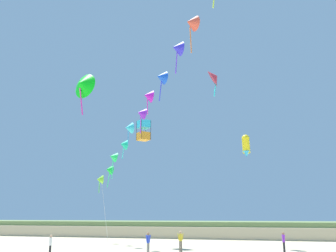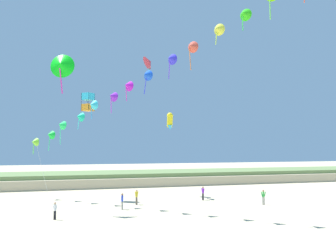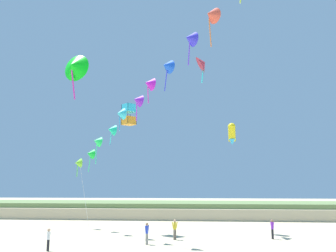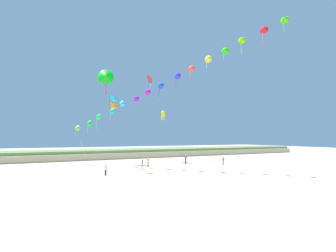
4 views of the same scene
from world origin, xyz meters
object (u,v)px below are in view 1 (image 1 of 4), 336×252
(large_kite_low_lead, at_px, (246,145))
(large_kite_high_solo, at_px, (215,77))
(person_near_left, at_px, (284,241))
(person_far_right, at_px, (148,241))
(person_far_left, at_px, (50,244))
(large_kite_outer_drift, at_px, (82,85))
(person_near_right, at_px, (181,240))
(large_kite_mid_trail, at_px, (144,130))

(large_kite_low_lead, xyz_separation_m, large_kite_high_solo, (-3.03, -0.13, 7.88))
(person_near_left, height_order, person_far_right, person_far_right)
(person_far_left, bearing_deg, person_far_right, 28.27)
(large_kite_high_solo, distance_m, large_kite_outer_drift, 15.05)
(person_near_right, xyz_separation_m, large_kite_high_solo, (2.74, 5.89, 17.19))
(person_near_left, bearing_deg, large_kite_low_lead, 120.84)
(person_far_left, xyz_separation_m, large_kite_low_lead, (14.57, 12.39, 9.38))
(large_kite_mid_trail, relative_size, large_kite_high_solo, 0.69)
(large_kite_high_solo, bearing_deg, person_near_right, -114.94)
(person_near_right, bearing_deg, person_far_left, -144.13)
(person_far_left, height_order, large_kite_high_solo, large_kite_high_solo)
(person_far_right, height_order, large_kite_mid_trail, large_kite_mid_trail)
(large_kite_high_solo, bearing_deg, large_kite_outer_drift, -139.96)
(person_near_right, bearing_deg, large_kite_outer_drift, -157.28)
(large_kite_outer_drift, bearing_deg, person_far_left, -95.75)
(person_far_left, distance_m, large_kite_mid_trail, 16.46)
(person_far_right, bearing_deg, large_kite_mid_trail, 112.86)
(person_near_right, height_order, large_kite_mid_trail, large_kite_mid_trail)
(person_near_left, xyz_separation_m, large_kite_low_lead, (-2.90, 4.85, 9.33))
(person_far_right, relative_size, large_kite_mid_trail, 0.76)
(person_near_left, height_order, large_kite_mid_trail, large_kite_mid_trail)
(large_kite_low_lead, bearing_deg, person_far_left, -139.63)
(large_kite_outer_drift, bearing_deg, person_near_left, 15.42)
(person_far_left, bearing_deg, large_kite_mid_trail, 73.09)
(large_kite_mid_trail, distance_m, large_kite_outer_drift, 9.51)
(person_far_right, bearing_deg, person_near_left, 20.04)
(person_near_left, height_order, large_kite_low_lead, large_kite_low_lead)
(person_near_right, bearing_deg, large_kite_high_solo, 65.06)
(person_far_left, xyz_separation_m, large_kite_high_solo, (11.54, 12.25, 17.26))
(large_kite_mid_trail, distance_m, large_kite_high_solo, 10.03)
(person_near_left, distance_m, person_near_right, 8.75)
(person_far_left, relative_size, large_kite_mid_trail, 0.71)
(person_far_right, height_order, large_kite_outer_drift, large_kite_outer_drift)
(large_kite_mid_trail, relative_size, large_kite_outer_drift, 0.54)
(large_kite_mid_trail, bearing_deg, person_near_right, -43.10)
(person_far_left, xyz_separation_m, person_far_right, (6.72, 3.62, 0.06))
(person_far_left, height_order, person_far_right, person_far_right)
(person_far_right, distance_m, large_kite_outer_drift, 15.42)
(person_far_right, xyz_separation_m, large_kite_high_solo, (4.82, 8.64, 17.20))
(person_far_right, bearing_deg, large_kite_outer_drift, -172.75)
(large_kite_low_lead, relative_size, large_kite_mid_trail, 1.05)
(person_near_left, bearing_deg, large_kite_outer_drift, -164.58)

